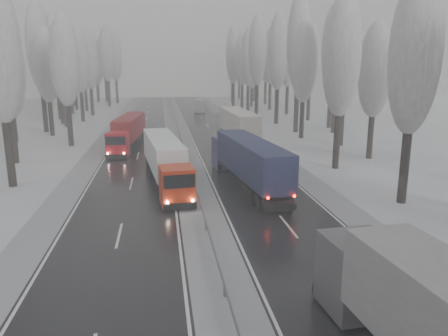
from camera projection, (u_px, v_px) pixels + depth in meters
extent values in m
cube|color=black|center=(238.00, 164.00, 45.03)|extent=(7.50, 200.00, 0.03)
cube|color=black|center=(135.00, 168.00, 43.57)|extent=(7.50, 200.00, 0.03)
cube|color=#9D9FA4|center=(188.00, 166.00, 44.30)|extent=(3.00, 200.00, 0.04)
cube|color=#9D9FA4|center=(285.00, 163.00, 45.72)|extent=(2.40, 200.00, 0.04)
cube|color=#9D9FA4|center=(84.00, 169.00, 42.87)|extent=(2.40, 200.00, 0.04)
cube|color=slate|center=(188.00, 160.00, 44.16)|extent=(0.06, 200.00, 0.32)
cube|color=slate|center=(189.00, 168.00, 42.31)|extent=(0.12, 0.12, 0.60)
cube|color=slate|center=(176.00, 125.00, 73.13)|extent=(0.12, 0.12, 0.60)
cylinder|color=black|center=(404.00, 166.00, 31.95)|extent=(0.68, 0.68, 5.60)
ellipsoid|color=gray|center=(415.00, 53.00, 30.12)|extent=(3.60, 3.60, 11.45)
cylinder|color=black|center=(337.00, 140.00, 42.83)|extent=(0.68, 0.68, 5.62)
ellipsoid|color=gray|center=(342.00, 56.00, 40.99)|extent=(3.60, 3.60, 11.48)
cylinder|color=black|center=(370.00, 136.00, 47.53)|extent=(0.64, 0.64, 4.94)
ellipsoid|color=gray|center=(375.00, 70.00, 45.91)|extent=(3.60, 3.60, 10.09)
cylinder|color=black|center=(337.00, 129.00, 51.17)|extent=(0.66, 0.66, 5.32)
ellipsoid|color=gray|center=(341.00, 63.00, 49.42)|extent=(3.60, 3.60, 10.88)
cylinder|color=black|center=(342.00, 121.00, 55.22)|extent=(0.72, 0.72, 6.31)
ellipsoid|color=gray|center=(346.00, 47.00, 53.15)|extent=(3.60, 3.60, 12.90)
cylinder|color=black|center=(302.00, 119.00, 61.09)|extent=(0.67, 0.67, 5.38)
ellipsoid|color=gray|center=(304.00, 62.00, 59.33)|extent=(3.60, 3.60, 10.98)
cylinder|color=black|center=(333.00, 118.00, 65.91)|extent=(0.62, 0.62, 4.59)
ellipsoid|color=gray|center=(336.00, 73.00, 64.41)|extent=(3.60, 3.60, 9.39)
cylinder|color=black|center=(296.00, 109.00, 66.25)|extent=(0.76, 0.76, 6.95)
ellipsoid|color=gray|center=(299.00, 42.00, 63.98)|extent=(3.60, 3.60, 14.19)
cylinder|color=black|center=(330.00, 107.00, 71.11)|extent=(0.74, 0.74, 6.59)
ellipsoid|color=gray|center=(333.00, 48.00, 68.96)|extent=(3.60, 3.60, 13.46)
cylinder|color=black|center=(277.00, 105.00, 76.15)|extent=(0.72, 0.72, 6.37)
ellipsoid|color=gray|center=(278.00, 52.00, 74.07)|extent=(3.60, 3.60, 13.01)
cylinder|color=black|center=(308.00, 104.00, 81.05)|extent=(0.70, 0.70, 5.97)
ellipsoid|color=gray|center=(310.00, 57.00, 79.09)|extent=(3.60, 3.60, 12.20)
cylinder|color=black|center=(257.00, 100.00, 86.24)|extent=(0.74, 0.74, 6.65)
ellipsoid|color=gray|center=(257.00, 50.00, 84.06)|extent=(3.60, 3.60, 13.59)
cylinder|color=black|center=(287.00, 99.00, 91.18)|extent=(0.71, 0.71, 6.14)
ellipsoid|color=gray|center=(288.00, 56.00, 89.17)|extent=(3.60, 3.60, 12.54)
cylinder|color=black|center=(248.00, 98.00, 95.73)|extent=(0.71, 0.71, 6.05)
ellipsoid|color=gray|center=(249.00, 57.00, 93.75)|extent=(3.60, 3.60, 12.37)
cylinder|color=black|center=(270.00, 96.00, 100.38)|extent=(0.72, 0.72, 6.30)
ellipsoid|color=gray|center=(271.00, 56.00, 98.32)|extent=(3.60, 3.60, 12.87)
cylinder|color=black|center=(242.00, 96.00, 102.99)|extent=(0.70, 0.70, 5.88)
ellipsoid|color=gray|center=(242.00, 59.00, 101.07)|extent=(3.60, 3.60, 12.00)
cylinder|color=black|center=(252.00, 97.00, 107.40)|extent=(0.64, 0.64, 4.86)
ellipsoid|color=gray|center=(252.00, 68.00, 105.81)|extent=(3.60, 3.60, 9.92)
cylinder|color=black|center=(233.00, 94.00, 109.70)|extent=(0.70, 0.70, 5.98)
ellipsoid|color=gray|center=(234.00, 59.00, 107.74)|extent=(3.60, 3.60, 12.21)
cylinder|color=black|center=(265.00, 92.00, 114.81)|extent=(0.71, 0.71, 6.19)
ellipsoid|color=gray|center=(266.00, 58.00, 112.79)|extent=(3.60, 3.60, 12.64)
cylinder|color=black|center=(232.00, 90.00, 119.26)|extent=(0.75, 0.75, 6.86)
ellipsoid|color=gray|center=(232.00, 53.00, 117.02)|extent=(3.60, 3.60, 14.01)
cylinder|color=black|center=(254.00, 91.00, 124.24)|extent=(0.68, 0.68, 5.55)
ellipsoid|color=gray|center=(255.00, 63.00, 122.43)|extent=(3.60, 3.60, 11.33)
cylinder|color=black|center=(232.00, 89.00, 129.77)|extent=(0.71, 0.71, 6.09)
ellipsoid|color=gray|center=(232.00, 59.00, 127.77)|extent=(3.60, 3.60, 12.45)
cylinder|color=black|center=(239.00, 90.00, 134.08)|extent=(0.67, 0.67, 5.49)
ellipsoid|color=gray|center=(239.00, 63.00, 132.29)|extent=(3.60, 3.60, 11.21)
cylinder|color=black|center=(9.00, 152.00, 36.29)|extent=(0.69, 0.69, 5.83)
cylinder|color=black|center=(14.00, 139.00, 45.29)|extent=(0.65, 0.65, 5.03)
ellipsoid|color=gray|center=(6.00, 68.00, 43.65)|extent=(3.60, 3.60, 10.28)
cylinder|color=black|center=(70.00, 125.00, 54.96)|extent=(0.67, 0.67, 5.44)
ellipsoid|color=gray|center=(65.00, 61.00, 53.18)|extent=(3.60, 3.60, 11.11)
cylinder|color=black|center=(14.00, 121.00, 57.68)|extent=(0.69, 0.69, 5.72)
ellipsoid|color=gray|center=(7.00, 57.00, 55.80)|extent=(3.60, 3.60, 11.69)
cylinder|color=black|center=(51.00, 118.00, 63.04)|extent=(0.66, 0.66, 5.23)
ellipsoid|color=gray|center=(46.00, 65.00, 61.33)|extent=(3.60, 3.60, 10.68)
cylinder|color=black|center=(45.00, 110.00, 66.48)|extent=(0.74, 0.74, 6.60)
ellipsoid|color=gray|center=(39.00, 46.00, 64.32)|extent=(3.60, 3.60, 13.49)
cylinder|color=black|center=(66.00, 111.00, 72.34)|extent=(0.65, 0.65, 5.16)
ellipsoid|color=gray|center=(62.00, 66.00, 70.65)|extent=(3.60, 3.60, 10.54)
cylinder|color=black|center=(62.00, 107.00, 75.93)|extent=(0.69, 0.69, 5.79)
ellipsoid|color=gray|center=(58.00, 58.00, 74.03)|extent=(3.60, 3.60, 11.84)
cylinder|color=black|center=(82.00, 106.00, 79.02)|extent=(0.68, 0.68, 5.64)
ellipsoid|color=gray|center=(79.00, 60.00, 77.17)|extent=(3.60, 3.60, 11.53)
cylinder|color=black|center=(59.00, 102.00, 82.09)|extent=(0.73, 0.73, 6.56)
ellipsoid|color=gray|center=(55.00, 51.00, 79.95)|extent=(3.60, 3.60, 13.40)
cylinder|color=black|center=(92.00, 101.00, 88.75)|extent=(0.69, 0.69, 5.79)
ellipsoid|color=gray|center=(89.00, 59.00, 86.85)|extent=(3.60, 3.60, 11.84)
cylinder|color=black|center=(71.00, 98.00, 91.84)|extent=(0.74, 0.74, 6.65)
ellipsoid|color=gray|center=(68.00, 51.00, 89.66)|extent=(3.60, 3.60, 13.58)
cylinder|color=black|center=(86.00, 100.00, 97.46)|extent=(0.65, 0.65, 5.12)
ellipsoid|color=gray|center=(84.00, 66.00, 95.79)|extent=(3.60, 3.60, 10.46)
cylinder|color=black|center=(76.00, 97.00, 100.83)|extent=(0.69, 0.69, 5.84)
ellipsoid|color=gray|center=(73.00, 60.00, 98.92)|extent=(3.60, 3.60, 11.92)
cylinder|color=black|center=(109.00, 93.00, 108.22)|extent=(0.74, 0.74, 6.67)
ellipsoid|color=gray|center=(107.00, 53.00, 106.04)|extent=(3.60, 3.60, 13.63)
cylinder|color=black|center=(74.00, 93.00, 110.84)|extent=(0.72, 0.72, 6.31)
ellipsoid|color=gray|center=(71.00, 56.00, 108.78)|extent=(3.60, 3.60, 12.88)
cylinder|color=black|center=(117.00, 91.00, 117.46)|extent=(0.72, 0.72, 6.29)
ellipsoid|color=gray|center=(115.00, 57.00, 115.40)|extent=(3.60, 3.60, 12.84)
cylinder|color=black|center=(98.00, 93.00, 120.69)|extent=(0.64, 0.64, 4.86)
ellipsoid|color=gray|center=(96.00, 68.00, 119.10)|extent=(3.60, 3.60, 9.92)
cylinder|color=black|center=(106.00, 90.00, 123.27)|extent=(0.74, 0.74, 6.63)
ellipsoid|color=gray|center=(104.00, 55.00, 121.11)|extent=(3.60, 3.60, 13.54)
cylinder|color=black|center=(98.00, 90.00, 126.84)|extent=(0.69, 0.69, 5.79)
ellipsoid|color=gray|center=(96.00, 61.00, 124.94)|extent=(3.60, 3.60, 11.82)
cube|color=#454549|center=(355.00, 272.00, 17.93)|extent=(2.76, 2.86, 3.07)
cube|color=black|center=(341.00, 244.00, 18.98)|extent=(2.36, 0.29, 1.02)
cube|color=black|center=(338.00, 283.00, 19.52)|extent=(2.56, 0.36, 0.51)
cylinder|color=black|center=(339.00, 311.00, 17.19)|extent=(0.44, 1.09, 1.06)
cylinder|color=black|center=(388.00, 305.00, 17.65)|extent=(0.44, 1.09, 1.06)
sphere|color=white|center=(318.00, 277.00, 19.25)|extent=(0.23, 0.23, 0.23)
sphere|color=white|center=(358.00, 272.00, 19.67)|extent=(0.23, 0.23, 0.23)
cube|color=#1E214C|center=(227.00, 153.00, 42.82)|extent=(2.75, 2.84, 2.98)
cube|color=black|center=(224.00, 143.00, 43.84)|extent=(2.28, 0.34, 0.99)
cube|color=black|center=(224.00, 162.00, 44.36)|extent=(2.49, 0.42, 0.50)
cube|color=black|center=(251.00, 158.00, 35.27)|extent=(3.91, 13.12, 2.78)
cube|color=black|center=(280.00, 208.00, 29.62)|extent=(2.29, 0.36, 0.45)
cube|color=black|center=(266.00, 193.00, 32.34)|extent=(2.76, 5.67, 0.45)
cube|color=black|center=(277.00, 208.00, 30.18)|extent=(2.28, 0.30, 0.60)
cylinder|color=black|center=(219.00, 166.00, 42.08)|extent=(0.46, 1.07, 1.03)
cylinder|color=black|center=(239.00, 165.00, 42.58)|extent=(0.46, 1.07, 1.03)
cylinder|color=black|center=(254.00, 199.00, 31.77)|extent=(0.46, 1.07, 1.03)
cylinder|color=black|center=(281.00, 197.00, 32.27)|extent=(0.46, 1.07, 1.03)
cylinder|color=black|center=(260.00, 204.00, 30.55)|extent=(0.46, 1.07, 1.03)
cylinder|color=black|center=(288.00, 202.00, 31.05)|extent=(0.46, 1.07, 1.03)
sphere|color=#FF0C05|center=(268.00, 198.00, 29.15)|extent=(0.20, 0.20, 0.20)
sphere|color=#FF0C05|center=(294.00, 196.00, 29.60)|extent=(0.20, 0.20, 0.20)
sphere|color=white|center=(214.00, 158.00, 44.07)|extent=(0.22, 0.22, 0.22)
sphere|color=white|center=(232.00, 157.00, 44.53)|extent=(0.22, 0.22, 0.22)
cube|color=#A7A494|center=(226.00, 123.00, 64.55)|extent=(2.72, 2.82, 3.12)
cube|color=black|center=(225.00, 117.00, 65.62)|extent=(2.40, 0.21, 1.04)
cube|color=black|center=(225.00, 130.00, 66.18)|extent=(2.61, 0.27, 0.52)
cube|color=beige|center=(238.00, 122.00, 56.53)|extent=(3.24, 13.63, 2.91)
cube|color=black|center=(251.00, 149.00, 50.53)|extent=(2.40, 0.23, 0.47)
cube|color=black|center=(245.00, 142.00, 53.41)|extent=(2.54, 5.82, 0.47)
cube|color=black|center=(250.00, 150.00, 51.12)|extent=(2.39, 0.17, 0.62)
cylinder|color=black|center=(220.00, 132.00, 63.82)|extent=(0.41, 1.10, 1.08)
cylinder|color=black|center=(235.00, 131.00, 64.22)|extent=(0.41, 1.10, 1.08)
cylinder|color=black|center=(237.00, 145.00, 52.87)|extent=(0.41, 1.10, 1.08)
cylinder|color=black|center=(254.00, 145.00, 53.27)|extent=(0.41, 1.10, 1.08)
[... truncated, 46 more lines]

